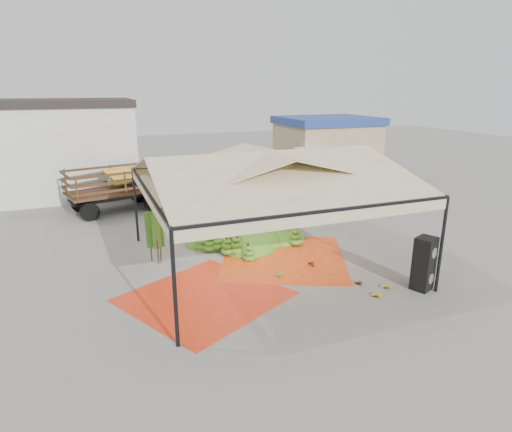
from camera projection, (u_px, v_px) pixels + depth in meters
name	position (u px, v px, depth m)	size (l,w,h in m)	color
ground	(266.00, 262.00, 15.36)	(90.00, 90.00, 0.00)	slate
canopy_tent	(267.00, 172.00, 14.40)	(8.10, 8.10, 4.00)	black
building_white	(1.00, 150.00, 23.55)	(14.30, 6.30, 5.40)	silver
building_tan	(326.00, 146.00, 29.84)	(6.30, 5.30, 4.10)	tan
tarp_left	(205.00, 297.00, 12.82)	(4.17, 3.97, 0.01)	red
tarp_right	(284.00, 257.00, 15.79)	(4.39, 4.61, 0.01)	#ED5416
banana_heap	(250.00, 228.00, 17.35)	(5.17, 4.25, 1.11)	#347217
hand_yellow_a	(385.00, 287.00, 13.25)	(0.46, 0.38, 0.21)	gold
hand_yellow_b	(375.00, 295.00, 12.71)	(0.46, 0.37, 0.21)	gold
hand_red_a	(309.00, 263.00, 15.03)	(0.46, 0.37, 0.21)	#5D2A15
hand_red_b	(357.00, 283.00, 13.54)	(0.38, 0.31, 0.17)	#5D2E15
hand_green	(276.00, 273.00, 14.24)	(0.46, 0.38, 0.21)	#4A7418
hanging_bunches	(305.00, 183.00, 15.96)	(4.74, 0.24, 0.20)	#4D811A
speaker_stack	(424.00, 264.00, 13.11)	(0.77, 0.73, 1.69)	black
banana_leaves	(157.00, 263.00, 15.26)	(0.96, 1.36, 3.70)	#30701D
vendor	(279.00, 212.00, 18.31)	(0.66, 0.44, 1.82)	gray
truck_left	(139.00, 181.00, 22.11)	(6.86, 3.71, 2.24)	#4E2B1A
truck_right	(289.00, 168.00, 24.93)	(7.60, 4.43, 2.47)	#462D17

